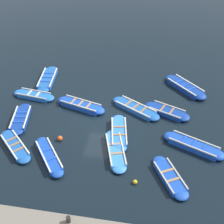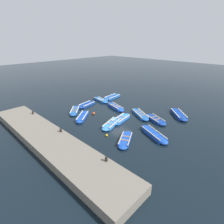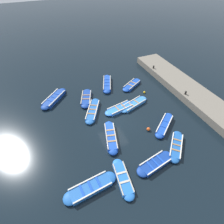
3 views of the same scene
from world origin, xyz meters
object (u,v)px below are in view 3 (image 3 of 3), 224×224
object	(u,v)px
boat_centre	(155,163)
bollard_mid_north	(186,93)
buoy_yellow_far	(144,92)
boat_outer_right	(54,98)
boat_mid_row	(164,125)
boat_near_quay	(111,137)
boat_inner_gap	(123,178)
boat_drifting	(134,104)
boat_tucked	(176,146)
boat_outer_left	(93,111)
boat_bow_out	(86,98)
boat_stern_in	(120,108)
buoy_orange_near	(148,129)
bollard_mid_south	(154,67)
boat_broadside	(91,188)
boat_end_of_row	(132,85)
boat_far_corner	(107,84)

from	to	relation	value
boat_centre	bollard_mid_north	world-z (taller)	bollard_mid_north
bollard_mid_north	buoy_yellow_far	world-z (taller)	bollard_mid_north
boat_outer_right	boat_mid_row	bearing A→B (deg)	-42.76
boat_near_quay	boat_inner_gap	world-z (taller)	boat_near_quay
boat_drifting	boat_tucked	size ratio (longest dim) A/B	1.26
boat_tucked	boat_near_quay	bearing A→B (deg)	146.88
boat_outer_left	boat_bow_out	world-z (taller)	boat_bow_out
boat_stern_in	bollard_mid_north	distance (m)	7.11
boat_centre	buoy_yellow_far	bearing A→B (deg)	63.85
boat_drifting	boat_tucked	world-z (taller)	boat_tucked
boat_mid_row	boat_near_quay	bearing A→B (deg)	172.62
boat_outer_left	buoy_orange_near	distance (m)	5.73
bollard_mid_south	boat_broadside	bearing A→B (deg)	-137.47
boat_outer_right	boat_stern_in	distance (m)	7.23
boat_outer_right	buoy_yellow_far	world-z (taller)	boat_outer_right
boat_broadside	bollard_mid_south	distance (m)	16.61
boat_near_quay	boat_bow_out	bearing A→B (deg)	93.24
boat_end_of_row	bollard_mid_south	bearing A→B (deg)	20.83
bollard_mid_north	boat_end_of_row	bearing A→B (deg)	130.43
bollard_mid_north	buoy_orange_near	distance (m)	6.30
boat_drifting	bollard_mid_south	xyz separation A→B (m)	(5.38, 4.69, 0.78)
boat_bow_out	buoy_yellow_far	bearing A→B (deg)	-13.39
boat_outer_left	boat_outer_right	bearing A→B (deg)	132.91
boat_inner_gap	boat_stern_in	bearing A→B (deg)	66.10
boat_mid_row	boat_far_corner	distance (m)	8.62
boat_broadside	boat_outer_right	world-z (taller)	boat_outer_right
boat_mid_row	boat_inner_gap	world-z (taller)	boat_mid_row
boat_far_corner	boat_stern_in	xyz separation A→B (m)	(-0.44, -4.61, -0.03)
boat_centre	boat_tucked	size ratio (longest dim) A/B	1.16
boat_centre	boat_outer_right	xyz separation A→B (m)	(-5.59, 10.90, 0.04)
boat_mid_row	boat_far_corner	world-z (taller)	boat_far_corner
buoy_orange_near	boat_bow_out	bearing A→B (deg)	120.28
boat_outer_left	boat_broadside	distance (m)	7.72
bollard_mid_south	buoy_yellow_far	world-z (taller)	bollard_mid_south
boat_end_of_row	buoy_orange_near	size ratio (longest dim) A/B	10.07
boat_bow_out	boat_broadside	xyz separation A→B (m)	(-2.61, -9.42, -0.00)
boat_mid_row	boat_drifting	world-z (taller)	boat_mid_row
boat_outer_left	boat_outer_right	distance (m)	4.71
boat_centre	boat_outer_right	distance (m)	12.25
boat_outer_right	bollard_mid_north	distance (m)	13.98
boat_outer_left	bollard_mid_north	distance (m)	9.86
boat_centre	boat_far_corner	distance (m)	11.31
boat_end_of_row	boat_mid_row	bearing A→B (deg)	-93.07
boat_broadside	boat_drifting	bearing A→B (deg)	43.61
buoy_orange_near	boat_centre	bearing A→B (deg)	-113.91
boat_stern_in	boat_end_of_row	bearing A→B (deg)	46.65
boat_tucked	buoy_orange_near	world-z (taller)	boat_tucked
boat_inner_gap	bollard_mid_north	world-z (taller)	bollard_mid_north
boat_end_of_row	boat_broadside	distance (m)	12.83
boat_inner_gap	boat_broadside	distance (m)	2.30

